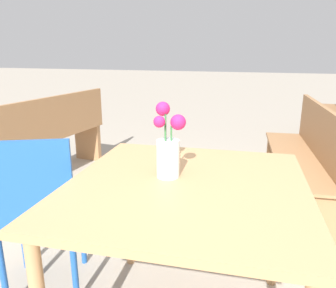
{
  "coord_description": "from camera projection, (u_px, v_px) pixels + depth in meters",
  "views": [
    {
      "loc": [
        0.3,
        -1.2,
        1.26
      ],
      "look_at": [
        -0.09,
        0.04,
        0.89
      ],
      "focal_mm": 35.0,
      "sensor_mm": 36.0,
      "label": 1
    }
  ],
  "objects": [
    {
      "name": "flower_vase",
      "position": [
        168.0,
        152.0,
        1.36
      ],
      "size": [
        0.14,
        0.13,
        0.31
      ],
      "color": "silver",
      "rests_on": "table_front"
    },
    {
      "name": "bench_near",
      "position": [
        306.0,
        155.0,
        2.61
      ],
      "size": [
        0.51,
        1.55,
        0.85
      ],
      "color": "#9E7047",
      "rests_on": "ground_plane"
    },
    {
      "name": "bench_middle",
      "position": [
        48.0,
        137.0,
        3.17
      ],
      "size": [
        0.5,
        1.58,
        0.85
      ],
      "color": "#9E7047",
      "rests_on": "ground_plane"
    },
    {
      "name": "cafe_chair",
      "position": [
        37.0,
        208.0,
        1.62
      ],
      "size": [
        0.53,
        0.53,
        0.88
      ],
      "color": "#1E519E",
      "rests_on": "ground_plane"
    },
    {
      "name": "table_front",
      "position": [
        186.0,
        203.0,
        1.35
      ],
      "size": [
        1.02,
        1.06,
        0.74
      ],
      "color": "tan",
      "rests_on": "ground_plane"
    }
  ]
}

